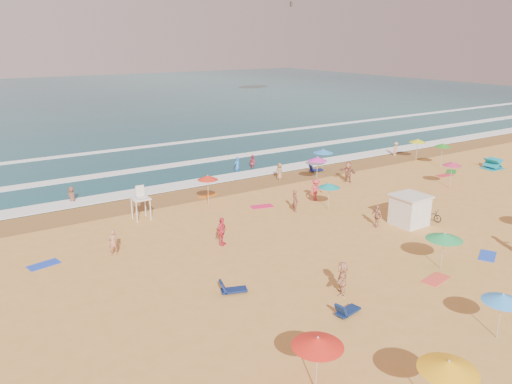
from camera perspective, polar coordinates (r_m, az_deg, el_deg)
ground at (r=33.27m, az=7.62°, el=-4.67°), size 220.00×220.00×0.00m
ocean at (r=109.95m, az=-22.21°, el=9.53°), size 220.00×140.00×0.18m
wet_sand at (r=42.98m, az=-3.15°, el=0.55°), size 220.00×220.00×0.00m
surf_foam at (r=50.55m, az=-8.11°, el=3.06°), size 200.00×18.70×0.05m
cabana at (r=35.71m, az=17.14°, el=-2.05°), size 2.00×2.00×2.00m
cabana_roof at (r=35.39m, az=17.29°, el=-0.43°), size 2.20×2.20×0.12m
bicycle at (r=37.13m, az=19.32°, el=-2.46°), size 0.87×1.71×0.86m
lifeguard_stand at (r=36.01m, az=-13.02°, el=-1.47°), size 1.20×1.20×2.10m
beach_umbrellas at (r=32.22m, az=9.64°, el=-1.53°), size 59.19×29.72×0.81m
loungers at (r=36.45m, az=23.32°, el=-3.72°), size 55.06×26.89×0.34m
towels at (r=33.42m, az=11.82°, el=-4.76°), size 38.90×26.71×0.03m
beachgoers at (r=35.53m, az=4.14°, el=-1.71°), size 46.76×27.60×2.14m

